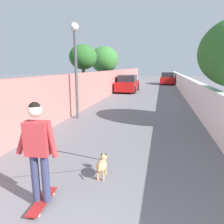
% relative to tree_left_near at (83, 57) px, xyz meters
% --- Properties ---
extents(ground_plane, '(80.00, 80.00, 0.00)m').
position_rel_tree_left_near_xyz_m(ground_plane, '(1.00, -4.12, -2.90)').
color(ground_plane, slate).
extents(wall_left, '(48.00, 0.30, 1.96)m').
position_rel_tree_left_near_xyz_m(wall_left, '(-1.00, -1.09, -1.92)').
color(wall_left, '#CC726B').
rests_on(wall_left, ground).
extents(fence_right, '(48.00, 0.30, 1.49)m').
position_rel_tree_left_near_xyz_m(fence_right, '(-1.00, -7.15, -2.15)').
color(fence_right, white).
rests_on(fence_right, ground).
extents(tree_left_near, '(1.88, 1.88, 3.76)m').
position_rel_tree_left_near_xyz_m(tree_left_near, '(0.00, 0.00, 0.00)').
color(tree_left_near, brown).
rests_on(tree_left_near, ground).
extents(tree_left_far, '(2.64, 2.64, 4.18)m').
position_rel_tree_left_near_xyz_m(tree_left_far, '(6.00, 0.16, 0.02)').
color(tree_left_far, brown).
rests_on(tree_left_far, ground).
extents(lamp_post, '(0.36, 0.36, 4.09)m').
position_rel_tree_left_near_xyz_m(lamp_post, '(-5.12, -1.64, -0.08)').
color(lamp_post, '#4C4C51').
rests_on(lamp_post, ground).
extents(skateboard, '(0.82, 0.28, 0.08)m').
position_rel_tree_left_near_xyz_m(skateboard, '(-10.89, -3.39, -2.83)').
color(skateboard, maroon).
rests_on(skateboard, ground).
extents(person_skateboarder, '(0.26, 0.71, 1.70)m').
position_rel_tree_left_near_xyz_m(person_skateboarder, '(-10.89, -3.39, -1.82)').
color(person_skateboarder, '#333859').
rests_on(person_skateboarder, skateboard).
extents(dog, '(1.44, 0.87, 1.06)m').
position_rel_tree_left_near_xyz_m(dog, '(-9.77, -4.12, -2.62)').
color(dog, tan).
rests_on(dog, ground).
extents(car_near, '(4.11, 1.80, 1.54)m').
position_rel_tree_left_near_xyz_m(car_near, '(5.40, -2.24, -2.18)').
color(car_near, '#B71414').
rests_on(car_near, ground).
extents(car_far, '(3.86, 1.80, 1.54)m').
position_rel_tree_left_near_xyz_m(car_far, '(14.64, -6.00, -2.18)').
color(car_far, '#B71414').
rests_on(car_far, ground).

